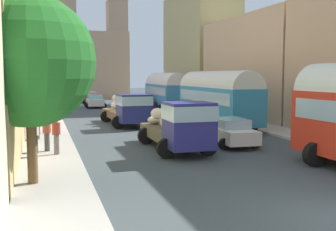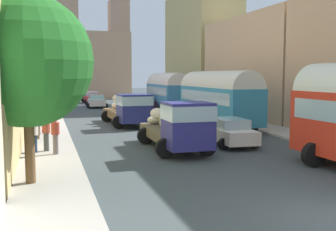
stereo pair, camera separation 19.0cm
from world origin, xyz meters
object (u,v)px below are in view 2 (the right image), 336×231
(parked_bus_2, at_px, (167,90))
(pedestrian_1, at_px, (35,134))
(parked_bus_1, at_px, (218,96))
(pedestrian_4, at_px, (55,135))
(car_3, at_px, (143,104))
(pedestrian_3, at_px, (48,119))
(cargo_truck_1, at_px, (129,109))
(pedestrian_2, at_px, (46,133))
(cargo_truck_0, at_px, (178,126))
(car_2, at_px, (230,132))
(car_1, at_px, (91,97))
(pedestrian_0, at_px, (38,120))
(car_0, at_px, (96,101))

(parked_bus_2, relative_size, pedestrian_1, 4.90)
(parked_bus_1, height_order, pedestrian_4, parked_bus_1)
(car_3, xyz_separation_m, pedestrian_1, (-10.03, -20.57, 0.17))
(pedestrian_1, relative_size, pedestrian_3, 0.99)
(car_3, bearing_deg, cargo_truck_1, -108.50)
(parked_bus_2, height_order, pedestrian_2, parked_bus_2)
(pedestrian_1, bearing_deg, car_3, 64.02)
(pedestrian_3, bearing_deg, pedestrian_4, -87.86)
(parked_bus_2, distance_m, cargo_truck_0, 21.78)
(parked_bus_1, xyz_separation_m, car_2, (-2.48, -7.40, -1.50))
(cargo_truck_1, distance_m, pedestrian_3, 6.46)
(car_1, distance_m, car_3, 14.83)
(parked_bus_1, bearing_deg, parked_bus_2, 90.30)
(pedestrian_0, bearing_deg, pedestrian_1, -90.76)
(car_3, height_order, pedestrian_4, pedestrian_4)
(pedestrian_2, height_order, pedestrian_3, pedestrian_2)
(parked_bus_2, bearing_deg, pedestrian_4, -119.18)
(parked_bus_1, xyz_separation_m, pedestrian_4, (-11.50, -7.98, -1.21))
(car_1, distance_m, pedestrian_2, 35.15)
(parked_bus_1, height_order, cargo_truck_0, parked_bus_1)
(pedestrian_3, bearing_deg, pedestrian_2, -91.24)
(parked_bus_2, height_order, car_2, parked_bus_2)
(cargo_truck_1, height_order, car_1, cargo_truck_1)
(car_1, height_order, car_3, car_3)
(parked_bus_2, xyz_separation_m, pedestrian_4, (-11.44, -20.48, -1.15))
(cargo_truck_1, bearing_deg, pedestrian_3, -152.16)
(pedestrian_3, bearing_deg, car_0, 75.33)
(pedestrian_1, height_order, pedestrian_2, pedestrian_2)
(car_3, relative_size, pedestrian_2, 2.33)
(car_3, relative_size, pedestrian_3, 2.36)
(car_0, bearing_deg, pedestrian_0, -105.61)
(car_1, bearing_deg, pedestrian_2, -99.55)
(car_0, distance_m, car_2, 27.81)
(car_0, xyz_separation_m, pedestrian_4, (-5.20, -28.13, 0.29))
(parked_bus_2, relative_size, pedestrian_0, 4.80)
(cargo_truck_0, xyz_separation_m, car_2, (3.28, 1.11, -0.58))
(cargo_truck_0, bearing_deg, car_3, 81.21)
(car_0, distance_m, pedestrian_3, 21.59)
(cargo_truck_1, bearing_deg, cargo_truck_0, -88.37)
(parked_bus_2, relative_size, car_1, 2.08)
(car_1, xyz_separation_m, pedestrian_2, (-5.83, -34.66, 0.25))
(car_2, bearing_deg, pedestrian_1, 179.63)
(car_1, bearing_deg, car_3, -75.65)
(pedestrian_1, bearing_deg, cargo_truck_1, 56.52)
(parked_bus_1, relative_size, car_2, 2.37)
(car_2, xyz_separation_m, car_3, (0.08, 20.64, 0.10))
(pedestrian_3, bearing_deg, parked_bus_1, 3.59)
(parked_bus_1, height_order, car_0, parked_bus_1)
(cargo_truck_1, height_order, car_3, cargo_truck_1)
(parked_bus_2, relative_size, car_0, 1.94)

